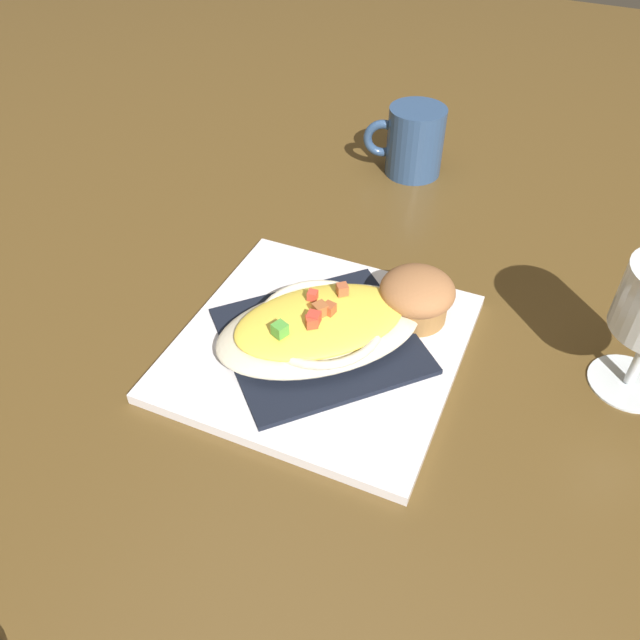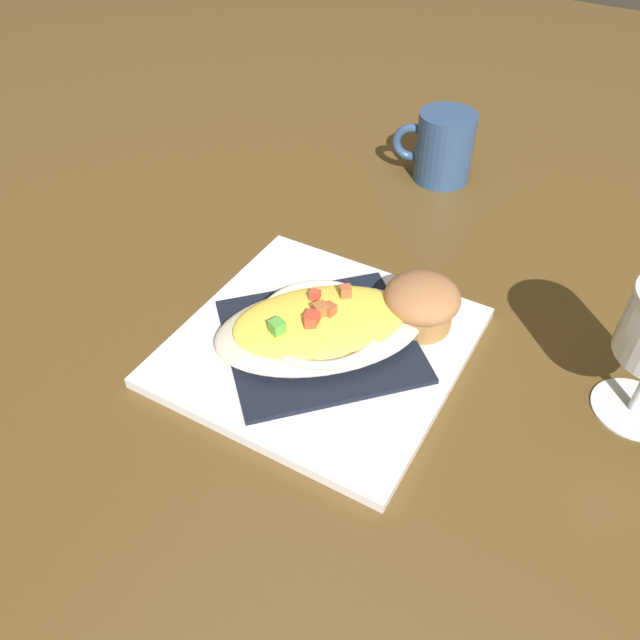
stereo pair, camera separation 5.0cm
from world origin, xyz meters
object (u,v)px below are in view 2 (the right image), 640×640
object	(u,v)px
square_plate	(320,346)
muffin	(422,303)
gratin_dish	(320,326)
coffee_mug	(443,150)

from	to	relation	value
square_plate	muffin	world-z (taller)	muffin
gratin_dish	muffin	distance (m)	0.11
square_plate	coffee_mug	bearing A→B (deg)	95.37
gratin_dish	coffee_mug	xyz separation A→B (m)	(-0.04, 0.38, 0.01)
gratin_dish	muffin	xyz separation A→B (m)	(0.07, 0.08, 0.01)
muffin	gratin_dish	bearing A→B (deg)	-133.35
square_plate	gratin_dish	xyz separation A→B (m)	(-0.00, -0.00, 0.03)
square_plate	gratin_dish	bearing A→B (deg)	-114.08
muffin	coffee_mug	bearing A→B (deg)	109.71
gratin_dish	square_plate	bearing A→B (deg)	65.92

